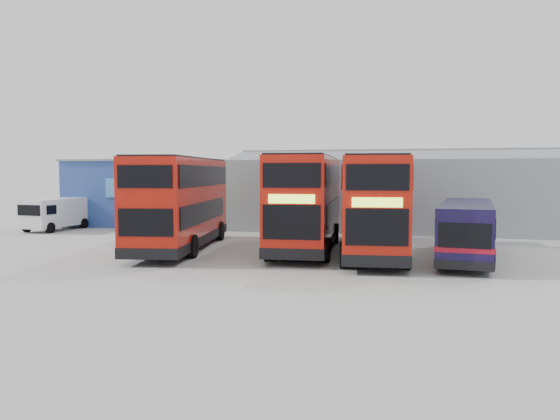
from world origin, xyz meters
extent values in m
plane|color=gray|center=(0.00, 0.00, 0.00)|extent=(120.00, 120.00, 0.00)
cube|color=navy|center=(-14.00, 18.00, 2.50)|extent=(12.00, 8.00, 5.00)
cube|color=slate|center=(-14.00, 18.00, 5.05)|extent=(12.30, 8.30, 0.15)
cube|color=#4487C2|center=(-14.00, 13.90, 3.00)|extent=(3.96, 0.15, 1.40)
cube|color=gray|center=(8.00, 20.00, 2.50)|extent=(30.00, 12.00, 5.00)
cube|color=slate|center=(8.00, 17.20, 5.25)|extent=(30.50, 6.33, 1.29)
cube|color=slate|center=(8.00, 22.80, 5.25)|extent=(30.50, 6.33, 1.29)
cube|color=#B5160A|center=(-6.11, 5.01, 2.62)|extent=(4.49, 11.87, 4.47)
cube|color=black|center=(-6.11, 5.01, 0.61)|extent=(4.54, 11.92, 0.50)
cube|color=black|center=(-4.66, 4.79, 2.10)|extent=(1.55, 9.71, 1.05)
cube|color=black|center=(-7.43, 4.36, 2.10)|extent=(1.55, 9.71, 1.05)
cube|color=black|center=(-4.72, 5.23, 3.97)|extent=(1.72, 10.80, 1.05)
cube|color=black|center=(-7.49, 4.80, 3.97)|extent=(1.72, 10.80, 1.05)
cube|color=black|center=(-6.99, 10.76, 1.99)|extent=(2.46, 0.43, 1.49)
cube|color=black|center=(-6.99, 10.76, 3.97)|extent=(2.46, 0.43, 1.05)
cube|color=#C2F934|center=(-7.00, 10.77, 2.98)|extent=(1.97, 0.35, 0.39)
cube|color=black|center=(-5.22, -0.73, 1.99)|extent=(2.41, 0.42, 1.21)
cube|color=black|center=(-5.22, -0.73, 3.97)|extent=(2.41, 0.42, 0.99)
cube|color=black|center=(-6.11, 5.01, 4.88)|extent=(4.30, 11.68, 0.11)
cylinder|color=black|center=(-5.41, 9.19, 0.57)|extent=(0.52, 1.19, 1.15)
cylinder|color=black|center=(-8.03, 8.79, 0.57)|extent=(0.52, 1.19, 1.15)
cylinder|color=black|center=(-4.35, 2.33, 0.57)|extent=(0.52, 1.19, 1.15)
cylinder|color=black|center=(-6.97, 1.92, 0.57)|extent=(0.52, 1.19, 1.15)
cube|color=#B5160A|center=(0.49, 6.50, 2.65)|extent=(3.68, 11.92, 4.53)
cube|color=black|center=(0.49, 6.50, 0.61)|extent=(3.73, 11.96, 0.50)
cube|color=black|center=(-0.96, 6.84, 2.12)|extent=(0.82, 9.92, 1.06)
cube|color=black|center=(1.87, 7.06, 2.12)|extent=(0.82, 9.92, 1.06)
cube|color=black|center=(-0.93, 6.40, 4.02)|extent=(0.90, 11.04, 1.06)
cube|color=black|center=(1.91, 6.61, 4.02)|extent=(0.90, 11.04, 1.06)
cube|color=black|center=(0.94, 0.63, 2.01)|extent=(2.51, 0.25, 1.51)
cube|color=black|center=(0.94, 0.63, 4.02)|extent=(2.51, 0.25, 1.06)
cube|color=#C2F934|center=(0.94, 0.62, 3.02)|extent=(2.01, 0.20, 0.39)
cube|color=black|center=(0.04, 12.38, 2.01)|extent=(2.46, 0.24, 1.23)
cube|color=black|center=(0.04, 12.38, 4.02)|extent=(2.46, 0.24, 1.01)
cube|color=black|center=(0.49, 6.50, 4.94)|extent=(3.50, 11.74, 0.11)
cylinder|color=black|center=(-0.54, 2.33, 0.58)|extent=(0.45, 1.19, 1.16)
cylinder|color=black|center=(2.14, 2.54, 0.58)|extent=(0.45, 1.19, 1.16)
cylinder|color=black|center=(-1.07, 9.36, 0.58)|extent=(0.45, 1.19, 1.16)
cylinder|color=black|center=(1.60, 9.56, 0.58)|extent=(0.45, 1.19, 1.16)
cube|color=#B5160A|center=(4.06, 5.42, 2.61)|extent=(3.87, 11.77, 4.46)
cube|color=black|center=(4.06, 5.42, 0.61)|extent=(3.92, 11.81, 0.50)
cube|color=black|center=(2.62, 5.72, 2.09)|extent=(1.01, 9.75, 1.05)
cube|color=black|center=(5.41, 6.00, 2.09)|extent=(1.01, 9.75, 1.05)
cube|color=black|center=(2.67, 5.29, 3.96)|extent=(1.12, 10.85, 1.05)
cube|color=black|center=(5.45, 5.56, 3.96)|extent=(1.12, 10.85, 1.05)
cube|color=black|center=(4.63, -0.35, 1.98)|extent=(2.47, 0.30, 1.49)
cube|color=black|center=(4.63, -0.35, 3.96)|extent=(2.47, 0.30, 1.05)
cube|color=#C2F934|center=(4.63, -0.36, 2.97)|extent=(1.98, 0.24, 0.39)
cube|color=black|center=(3.49, 11.19, 1.98)|extent=(2.41, 0.29, 1.21)
cube|color=black|center=(3.49, 11.19, 3.96)|extent=(2.41, 0.29, 0.99)
cube|color=black|center=(4.06, 5.42, 4.86)|extent=(3.69, 11.59, 0.11)
cylinder|color=black|center=(3.14, 1.30, 0.57)|extent=(0.46, 1.17, 1.14)
cylinder|color=black|center=(5.77, 1.56, 0.57)|extent=(0.46, 1.17, 1.14)
cylinder|color=black|center=(2.46, 8.20, 0.57)|extent=(0.46, 1.17, 1.14)
cylinder|color=black|center=(5.09, 8.45, 0.57)|extent=(0.46, 1.17, 1.14)
cube|color=#0F0B34|center=(8.52, 5.18, 1.51)|extent=(3.30, 10.11, 2.39)
cube|color=black|center=(8.52, 5.18, 0.48)|extent=(3.34, 10.15, 0.36)
cube|color=maroon|center=(8.52, 5.18, 1.08)|extent=(3.33, 10.14, 0.23)
cube|color=black|center=(9.63, 4.79, 1.90)|extent=(0.93, 8.26, 0.86)
cube|color=black|center=(7.35, 5.03, 1.90)|extent=(0.93, 8.26, 0.86)
cube|color=black|center=(9.05, 10.13, 1.67)|extent=(2.02, 0.26, 1.17)
cube|color=black|center=(7.99, 0.22, 1.67)|extent=(1.98, 0.26, 0.99)
cylinder|color=black|center=(9.98, 8.56, 0.47)|extent=(0.39, 0.96, 0.94)
cylinder|color=black|center=(7.82, 8.79, 0.47)|extent=(0.39, 0.96, 0.94)
cylinder|color=black|center=(9.30, 2.28, 0.47)|extent=(0.39, 0.96, 0.94)
cylinder|color=black|center=(7.15, 2.51, 0.47)|extent=(0.39, 0.96, 0.94)
cube|color=silver|center=(-18.84, 11.91, 1.29)|extent=(2.47, 5.31, 1.96)
cube|color=black|center=(-19.04, 9.31, 1.60)|extent=(1.86, 0.20, 0.72)
cube|color=black|center=(-20.02, 10.34, 1.60)|extent=(0.12, 0.93, 0.62)
cube|color=black|center=(-17.92, 10.18, 1.60)|extent=(0.12, 0.93, 0.62)
cylinder|color=black|center=(-19.96, 10.24, 0.37)|extent=(0.31, 0.76, 0.74)
cylinder|color=black|center=(-17.99, 10.08, 0.37)|extent=(0.31, 0.76, 0.74)
cylinder|color=black|center=(-19.69, 13.73, 0.37)|extent=(0.31, 0.76, 0.74)
cylinder|color=black|center=(-17.71, 13.58, 0.37)|extent=(0.31, 0.76, 0.74)
camera|label=1|loc=(5.96, -22.16, 4.17)|focal=35.00mm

